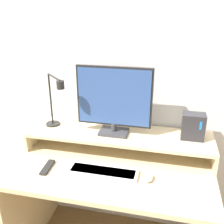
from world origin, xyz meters
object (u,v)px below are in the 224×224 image
at_px(desk_lamp, 55,103).
at_px(remote_control, 47,167).
at_px(mouse, 148,177).
at_px(monitor, 114,100).
at_px(keyboard, 103,172).
at_px(router_dock, 193,126).

xyz_separation_m(desk_lamp, remote_control, (0.04, -0.27, -0.31)).
bearing_deg(mouse, monitor, 133.76).
relative_size(keyboard, remote_control, 2.70).
distance_m(desk_lamp, keyboard, 0.55).
relative_size(monitor, router_dock, 2.87).
bearing_deg(router_dock, monitor, -175.91).
bearing_deg(desk_lamp, mouse, -20.63).
height_order(desk_lamp, keyboard, desk_lamp).
bearing_deg(desk_lamp, keyboard, -32.10).
relative_size(desk_lamp, mouse, 4.34).
xyz_separation_m(monitor, router_dock, (0.49, 0.04, -0.15)).
bearing_deg(remote_control, keyboard, 4.78).
relative_size(monitor, remote_control, 3.14).
bearing_deg(keyboard, monitor, 88.60).
bearing_deg(monitor, desk_lamp, -176.36).
bearing_deg(keyboard, mouse, -0.66).
height_order(monitor, desk_lamp, monitor).
bearing_deg(desk_lamp, monitor, 3.64).
relative_size(monitor, keyboard, 1.16).
bearing_deg(monitor, keyboard, -91.40).
distance_m(keyboard, remote_control, 0.34).
xyz_separation_m(keyboard, remote_control, (-0.34, -0.03, -0.00)).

